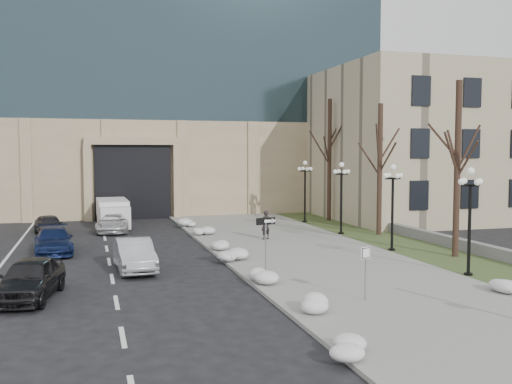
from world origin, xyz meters
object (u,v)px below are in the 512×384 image
box_truck (113,213)px  lamppost_c (341,188)px  car_b (134,255)px  pedestrian (265,225)px  car_d (114,223)px  car_a (30,279)px  lamppost_b (393,196)px  lamppost_a (470,207)px  car_e (49,225)px  car_c (54,241)px  keep_sign (366,262)px  one_way_sign (269,228)px  lamppost_d (305,183)px

box_truck → lamppost_c: 16.81m
car_b → pedestrian: pedestrian is taller
car_d → box_truck: size_ratio=0.74×
pedestrian → car_b: bearing=15.5°
car_a → lamppost_b: size_ratio=0.94×
car_b → lamppost_a: lamppost_a is taller
car_d → box_truck: box_truck is taller
pedestrian → car_d: bearing=-60.1°
car_a → car_e: bearing=102.5°
car_c → lamppost_c: lamppost_c is taller
car_b → keep_sign: size_ratio=2.18×
car_c → keep_sign: keep_sign is taller
pedestrian → lamppost_c: lamppost_c is taller
car_d → lamppost_a: size_ratio=0.95×
car_c → one_way_sign: (9.35, -8.62, 1.45)m
lamppost_a → car_b: bearing=158.2°
box_truck → keep_sign: (7.82, -24.55, 0.57)m
pedestrian → lamppost_d: lamppost_d is taller
car_b → keep_sign: bearing=-50.2°
keep_sign → lamppost_a: size_ratio=0.43×
car_b → box_truck: box_truck is taller
pedestrian → lamppost_a: (5.44, -12.07, 2.07)m
car_c → lamppost_a: size_ratio=0.99×
pedestrian → car_e: bearing=-49.9°
car_b → car_e: (-4.50, 13.11, -0.08)m
car_c → lamppost_a: (17.56, -11.25, 2.39)m
one_way_sign → lamppost_b: size_ratio=0.54×
car_c → pedestrian: size_ratio=2.67×
one_way_sign → car_c: bearing=126.2°
box_truck → lamppost_c: (14.06, -8.96, 2.14)m
car_c → car_e: size_ratio=1.22×
car_c → lamppost_b: lamppost_b is taller
car_d → car_e: 4.11m
car_b → car_e: size_ratio=1.15×
car_c → lamppost_d: (17.56, 8.25, 2.39)m
keep_sign → lamppost_c: 16.86m
car_d → car_a: bearing=-94.7°
pedestrian → lamppost_d: size_ratio=0.37×
lamppost_a → lamppost_b: 6.50m
lamppost_c → one_way_sign: bearing=-128.4°
lamppost_a → lamppost_c: bearing=90.0°
car_a → keep_sign: size_ratio=2.20×
car_e → one_way_sign: 18.92m
car_b → car_d: car_b is taller
car_a → car_c: 9.86m
car_c → car_d: size_ratio=1.04×
car_a → lamppost_c: size_ratio=0.94×
one_way_sign → box_truck: bearing=95.7°
car_a → pedestrian: 16.35m
car_a → box_truck: (3.76, 20.57, 0.17)m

